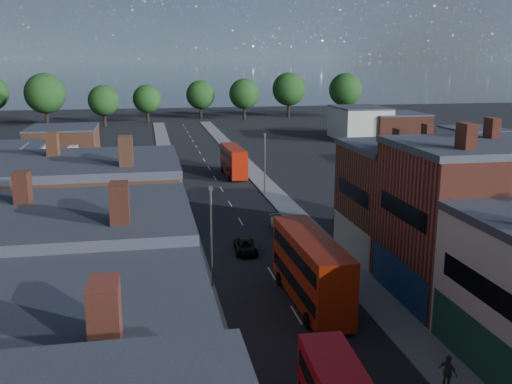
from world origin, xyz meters
name	(u,v)px	position (x,y,z in m)	size (l,w,h in m)	color
pavement_west	(180,219)	(-6.50, 50.00, 0.06)	(3.00, 200.00, 0.12)	gray
pavement_east	(293,213)	(6.50, 50.00, 0.06)	(3.00, 200.00, 0.12)	gray
lamp_post_2	(211,230)	(-5.20, 30.00, 4.70)	(0.25, 0.70, 8.12)	slate
lamp_post_3	(265,160)	(5.20, 60.00, 4.70)	(0.25, 0.70, 8.12)	slate
bus_1	(311,268)	(1.50, 25.79, 2.75)	(3.19, 11.86, 5.10)	#A52209
bus_2	(233,160)	(3.00, 72.93, 2.42)	(2.90, 10.47, 4.49)	#A61907
car_2	(246,247)	(-1.20, 37.70, 0.59)	(1.94, 4.22, 1.17)	black
car_3	(283,224)	(3.80, 43.99, 0.65)	(1.82, 4.48, 1.30)	silver
ped_1	(212,378)	(-6.87, 15.59, 0.92)	(0.78, 0.43, 1.60)	#44251B
ped_3	(448,372)	(5.63, 13.46, 1.09)	(1.13, 0.52, 1.93)	#524F46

